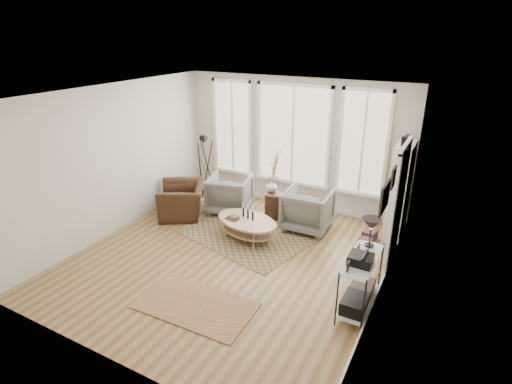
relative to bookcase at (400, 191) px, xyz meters
The scene contains 17 objects.
room 3.30m from the bookcase, 137.70° to the right, with size 5.50×5.54×2.90m.
bay_window 2.57m from the bookcase, 168.63° to the left, with size 4.14×0.12×2.24m.
door 1.10m from the bookcase, 82.91° to the right, with size 0.09×1.06×2.22m.
bookcase is the anchor object (origin of this frame).
low_shelf 2.56m from the bookcase, 91.28° to the right, with size 0.38×1.08×1.30m.
wall_art 2.66m from the bookcase, 86.75° to the right, with size 0.04×0.88×0.44m.
rug_main 3.05m from the bookcase, 152.53° to the right, with size 2.34×1.76×0.01m, color brown.
rug_runner 4.34m from the bookcase, 121.15° to the right, with size 1.75×0.97×0.01m, color brown.
coffee_table 2.99m from the bookcase, 149.81° to the right, with size 1.47×1.11×0.60m.
armchair_left 3.57m from the bookcase, behind, with size 0.89×0.91×0.83m, color slate.
armchair_right 1.80m from the bookcase, 163.15° to the right, with size 0.91×0.93×0.85m, color slate.
side_table 2.51m from the bookcase, behind, with size 0.38×0.38×1.61m.
vase 2.59m from the bookcase, behind, with size 0.24×0.24×0.25m, color silver.
accent_chair 4.51m from the bookcase, 164.81° to the right, with size 0.94×1.08×0.70m, color #381F12.
tripod_camera 4.50m from the bookcase, behind, with size 0.53×0.53×1.50m.
book_stack_near 1.01m from the bookcase, 136.82° to the right, with size 0.23×0.29×0.19m, color maroon.
book_stack_far 1.19m from the bookcase, 118.83° to the right, with size 0.19×0.24×0.16m, color maroon.
Camera 1 is at (3.32, -5.27, 3.82)m, focal length 28.00 mm.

